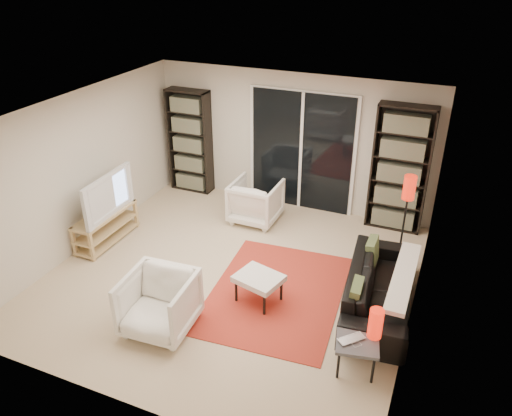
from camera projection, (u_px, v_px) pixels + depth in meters
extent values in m
plane|color=beige|center=(232.00, 275.00, 7.23)|extent=(5.00, 5.00, 0.00)
cube|color=beige|center=(292.00, 141.00, 8.70)|extent=(5.00, 0.02, 2.40)
cube|color=beige|center=(114.00, 314.00, 4.63)|extent=(5.00, 0.02, 2.40)
cube|color=beige|center=(81.00, 172.00, 7.52)|extent=(0.02, 5.00, 2.40)
cube|color=beige|center=(424.00, 239.00, 5.81)|extent=(0.02, 5.00, 2.40)
cube|color=white|center=(228.00, 114.00, 6.11)|extent=(5.00, 5.00, 0.02)
cube|color=white|center=(302.00, 151.00, 8.68)|extent=(1.92, 0.06, 2.16)
cube|color=black|center=(301.00, 152.00, 8.65)|extent=(1.80, 0.02, 2.10)
cube|color=white|center=(301.00, 152.00, 8.64)|extent=(0.05, 0.02, 2.10)
cube|color=black|center=(190.00, 141.00, 9.35)|extent=(0.80, 0.30, 1.95)
cube|color=#975F40|center=(190.00, 142.00, 9.33)|extent=(0.70, 0.22, 1.85)
cube|color=black|center=(400.00, 169.00, 7.99)|extent=(0.90, 0.30, 2.10)
cube|color=#975F40|center=(400.00, 170.00, 7.98)|extent=(0.80, 0.22, 2.00)
cube|color=tan|center=(104.00, 215.00, 7.84)|extent=(0.39, 1.21, 0.04)
cube|color=tan|center=(106.00, 227.00, 7.95)|extent=(0.39, 1.21, 0.03)
cube|color=tan|center=(108.00, 237.00, 8.03)|extent=(0.39, 1.21, 0.04)
cube|color=tan|center=(74.00, 242.00, 7.54)|extent=(0.05, 0.05, 0.50)
cube|color=tan|center=(120.00, 210.00, 8.46)|extent=(0.05, 0.05, 0.50)
cube|color=tan|center=(91.00, 247.00, 7.43)|extent=(0.05, 0.05, 0.50)
cube|color=tan|center=(136.00, 214.00, 8.35)|extent=(0.05, 0.05, 0.50)
imported|color=black|center=(102.00, 194.00, 7.66)|extent=(0.19, 1.18, 0.67)
cube|color=#B93122|center=(276.00, 293.00, 6.83)|extent=(1.89, 2.46, 0.01)
imported|color=black|center=(379.00, 288.00, 6.46)|extent=(0.99, 2.12, 0.60)
imported|color=white|center=(256.00, 201.00, 8.50)|extent=(0.78, 0.81, 0.73)
imported|color=white|center=(159.00, 304.00, 6.05)|extent=(0.86, 0.88, 0.76)
cube|color=white|center=(259.00, 279.00, 6.53)|extent=(0.68, 0.60, 0.08)
cylinder|color=black|center=(236.00, 291.00, 6.62)|extent=(0.04, 0.04, 0.32)
cylinder|color=black|center=(254.00, 278.00, 6.88)|extent=(0.04, 0.04, 0.32)
cylinder|color=black|center=(264.00, 305.00, 6.37)|extent=(0.04, 0.04, 0.32)
cylinder|color=black|center=(281.00, 290.00, 6.64)|extent=(0.04, 0.04, 0.32)
cube|color=#49494E|center=(357.00, 342.00, 5.46)|extent=(0.55, 0.55, 0.04)
cylinder|color=black|center=(338.00, 365.00, 5.42)|extent=(0.03, 0.03, 0.38)
cylinder|color=black|center=(340.00, 341.00, 5.74)|extent=(0.03, 0.03, 0.38)
cylinder|color=black|center=(373.00, 369.00, 5.36)|extent=(0.03, 0.03, 0.38)
cylinder|color=black|center=(373.00, 345.00, 5.68)|extent=(0.03, 0.03, 0.38)
imported|color=silver|center=(354.00, 342.00, 5.42)|extent=(0.35, 0.36, 0.02)
cylinder|color=red|center=(376.00, 323.00, 5.43)|extent=(0.16, 0.16, 0.36)
cylinder|color=black|center=(399.00, 254.00, 7.68)|extent=(0.20, 0.20, 0.03)
cylinder|color=black|center=(403.00, 227.00, 7.46)|extent=(0.03, 0.03, 1.00)
cylinder|color=red|center=(409.00, 188.00, 7.16)|extent=(0.18, 0.18, 0.36)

